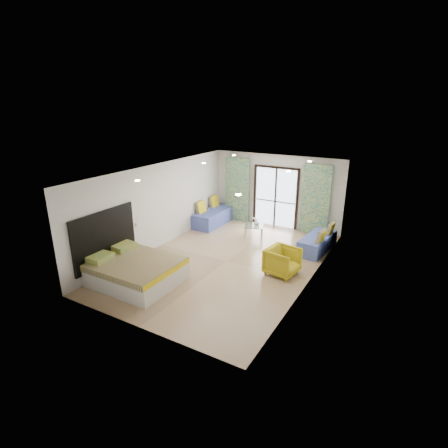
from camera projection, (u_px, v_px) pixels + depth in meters
The scene contains 24 objects.
floor at pixel (227, 261), 10.43m from camera, with size 5.00×7.50×0.01m, color #937657, non-canonical shape.
ceiling at pixel (227, 171), 9.54m from camera, with size 5.00×7.50×0.01m, color silver, non-canonical shape.
wall_back at pixel (276, 191), 13.05m from camera, with size 5.00×0.01×2.70m, color silver, non-canonical shape.
wall_front at pixel (134, 270), 6.91m from camera, with size 5.00×0.01×2.70m, color silver, non-canonical shape.
wall_left at pixel (159, 206), 11.16m from camera, with size 0.01×7.50×2.70m, color silver, non-canonical shape.
wall_right at pixel (313, 234), 8.81m from camera, with size 0.01×7.50×2.70m, color silver, non-canonical shape.
balcony_door at pixel (276, 193), 13.06m from camera, with size 1.76×0.08×2.28m.
balcony_rail at pixel (275, 201), 13.17m from camera, with size 1.52×0.03×0.04m, color #595451.
curtain_left at pixel (237, 190), 13.67m from camera, with size 1.00×0.10×2.50m, color silver.
curtain_right at pixel (315, 200), 12.21m from camera, with size 1.00×0.10×2.50m, color silver.
downlight_a at pixel (137, 180), 8.57m from camera, with size 0.12×0.12×0.02m, color #FFE0B2.
downlight_b at pixel (238, 195), 7.25m from camera, with size 0.12×0.12×0.02m, color #FFE0B2.
downlight_c at pixel (204, 163), 11.02m from camera, with size 0.12×0.12×0.02m, color #FFE0B2.
downlight_d at pixel (288, 171), 9.71m from camera, with size 0.12×0.12×0.02m, color #FFE0B2.
downlight_e at pixel (234, 155), 12.66m from camera, with size 0.12×0.12×0.02m, color #FFE0B2.
downlight_f at pixel (310, 161), 11.35m from camera, with size 0.12×0.12×0.02m, color #FFE0B2.
headboard at pixel (105, 238), 9.36m from camera, with size 0.06×2.10×1.50m, color black.
switch_plate at pixel (137, 224), 10.38m from camera, with size 0.02×0.10×0.10m, color silver.
bed at pixel (134, 271), 9.14m from camera, with size 2.21×1.81×0.76m.
daybed_left at pixel (213, 216), 13.53m from camera, with size 0.80×2.02×0.99m.
daybed_right at pixel (318, 242), 11.10m from camera, with size 0.86×1.83×0.87m.
coffee_table at pixel (254, 227), 12.18m from camera, with size 0.83×0.83×0.74m.
vase at pixel (257, 222), 12.15m from camera, with size 0.20×0.21×0.20m, color white.
armchair at pixel (283, 260), 9.53m from camera, with size 0.81×0.75×0.83m, color #B19F16.
Camera 1 is at (4.65, -8.26, 4.48)m, focal length 28.00 mm.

